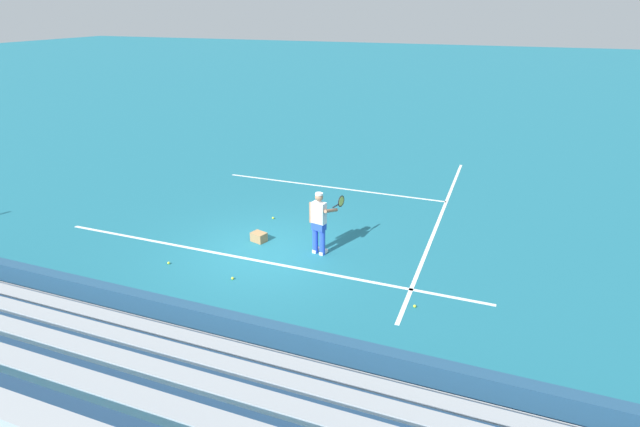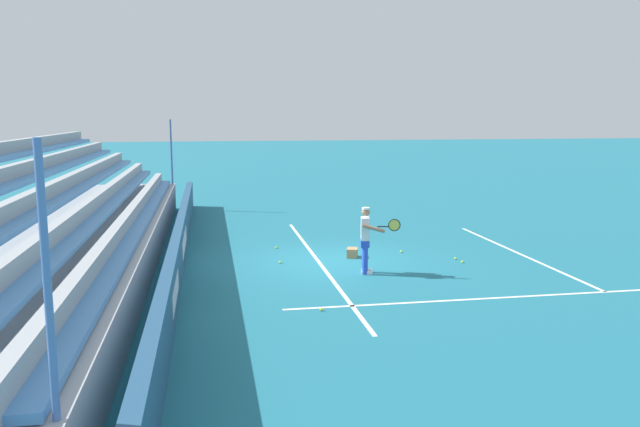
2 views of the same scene
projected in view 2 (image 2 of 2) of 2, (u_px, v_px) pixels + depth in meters
The scene contains 14 objects.
ground_plane at pixel (336, 261), 17.42m from camera, with size 160.00×160.00×0.00m, color #1E6B7F.
court_baseline_white at pixel (319, 262), 17.33m from camera, with size 12.00×0.10×0.01m, color white.
court_sideline_white at pixel (546, 295), 14.12m from camera, with size 0.10×12.00×0.01m, color white.
court_service_line_white at pixel (519, 253), 18.38m from camera, with size 8.22×0.10×0.01m, color white.
back_wall_sponsor_board at pixel (179, 248), 16.57m from camera, with size 22.96×0.25×1.10m.
bleacher_stand at pixel (75, 242), 16.08m from camera, with size 21.81×4.00×3.85m.
tennis_player at pixel (366, 239), 15.94m from camera, with size 0.71×0.96×1.71m.
ball_box_cardboard at pixel (352, 253), 17.87m from camera, with size 0.40×0.30×0.26m, color #A87F51.
tennis_ball_midcourt at pixel (276, 247), 19.03m from camera, with size 0.07×0.07×0.07m, color #CCE533.
tennis_ball_on_baseline at pixel (280, 262), 17.15m from camera, with size 0.07×0.07×0.07m, color #CCE533.
tennis_ball_far_right at pixel (462, 262), 17.19m from camera, with size 0.07×0.07×0.07m, color #CCE533.
tennis_ball_far_left at pixel (455, 258), 17.58m from camera, with size 0.07×0.07×0.07m, color #CCE533.
tennis_ball_by_box at pixel (401, 252), 18.47m from camera, with size 0.07×0.07×0.07m, color #CCE533.
tennis_ball_stray_back at pixel (321, 309), 12.99m from camera, with size 0.07×0.07×0.07m, color #CCE533.
Camera 2 is at (16.64, -3.45, 4.06)m, focal length 35.00 mm.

